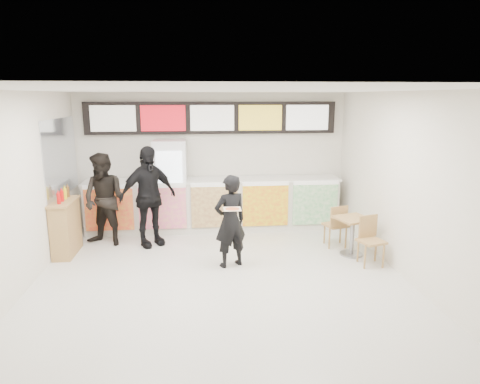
{
  "coord_description": "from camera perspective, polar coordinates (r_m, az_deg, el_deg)",
  "views": [
    {
      "loc": [
        -0.33,
        -6.12,
        2.91
      ],
      "look_at": [
        0.4,
        1.2,
        1.26
      ],
      "focal_mm": 32.0,
      "sensor_mm": 36.0,
      "label": 1
    }
  ],
  "objects": [
    {
      "name": "floor",
      "position": [
        6.79,
        -2.37,
        -12.79
      ],
      "size": [
        7.0,
        7.0,
        0.0
      ],
      "primitive_type": "plane",
      "color": "beige",
      "rests_on": "ground"
    },
    {
      "name": "ceiling",
      "position": [
        6.13,
        -2.63,
        13.44
      ],
      "size": [
        7.0,
        7.0,
        0.0
      ],
      "primitive_type": "plane",
      "rotation": [
        3.14,
        0.0,
        0.0
      ],
      "color": "white",
      "rests_on": "wall_back"
    },
    {
      "name": "wall_back",
      "position": [
        9.73,
        -3.67,
        4.27
      ],
      "size": [
        6.0,
        0.0,
        6.0
      ],
      "primitive_type": "plane",
      "rotation": [
        1.57,
        0.0,
        0.0
      ],
      "color": "silver",
      "rests_on": "floor"
    },
    {
      "name": "wall_left",
      "position": [
        6.82,
        -28.53,
        -0.87
      ],
      "size": [
        0.0,
        7.0,
        7.0
      ],
      "primitive_type": "plane",
      "rotation": [
        1.57,
        0.0,
        1.57
      ],
      "color": "silver",
      "rests_on": "floor"
    },
    {
      "name": "wall_right",
      "position": [
        7.11,
        22.4,
        0.21
      ],
      "size": [
        0.0,
        7.0,
        7.0
      ],
      "primitive_type": "plane",
      "rotation": [
        1.57,
        0.0,
        -1.57
      ],
      "color": "silver",
      "rests_on": "floor"
    },
    {
      "name": "service_counter",
      "position": [
        9.51,
        -3.5,
        -1.62
      ],
      "size": [
        5.56,
        0.77,
        1.14
      ],
      "color": "silver",
      "rests_on": "floor"
    },
    {
      "name": "menu_board",
      "position": [
        9.55,
        -3.73,
        9.84
      ],
      "size": [
        5.5,
        0.14,
        0.7
      ],
      "color": "black",
      "rests_on": "wall_back"
    },
    {
      "name": "drinks_fridge",
      "position": [
        9.45,
        -9.22,
        0.8
      ],
      "size": [
        0.7,
        0.67,
        2.0
      ],
      "color": "white",
      "rests_on": "floor"
    },
    {
      "name": "mirror_panel",
      "position": [
        9.05,
        -22.76,
        4.27
      ],
      "size": [
        0.01,
        2.0,
        1.5
      ],
      "primitive_type": "cube",
      "color": "#B2B7BF",
      "rests_on": "wall_left"
    },
    {
      "name": "customer_main",
      "position": [
        7.37,
        -1.31,
        -3.92
      ],
      "size": [
        0.7,
        0.59,
        1.63
      ],
      "primitive_type": "imported",
      "rotation": [
        0.0,
        0.0,
        3.55
      ],
      "color": "black",
      "rests_on": "floor"
    },
    {
      "name": "customer_left",
      "position": [
        8.83,
        -17.62,
        -1.0
      ],
      "size": [
        1.11,
        1.01,
        1.84
      ],
      "primitive_type": "imported",
      "rotation": [
        0.0,
        0.0,
        -0.43
      ],
      "color": "black",
      "rests_on": "floor"
    },
    {
      "name": "customer_mid",
      "position": [
        8.56,
        -12.16,
        -0.6
      ],
      "size": [
        1.25,
        1.02,
        1.99
      ],
      "primitive_type": "imported",
      "rotation": [
        0.0,
        0.0,
        0.55
      ],
      "color": "black",
      "rests_on": "floor"
    },
    {
      "name": "pizza_slice",
      "position": [
        6.85,
        -1.04,
        -2.22
      ],
      "size": [
        0.36,
        0.36,
        0.02
      ],
      "color": "beige",
      "rests_on": "customer_main"
    },
    {
      "name": "cafe_table",
      "position": [
        8.23,
        14.77,
        -4.82
      ],
      "size": [
        0.82,
        1.52,
        0.86
      ],
      "rotation": [
        0.0,
        0.0,
        0.3
      ],
      "color": "#A8844C",
      "rests_on": "floor"
    },
    {
      "name": "condiment_ledge",
      "position": [
        8.65,
        -22.22,
        -4.34
      ],
      "size": [
        0.37,
        0.92,
        1.23
      ],
      "color": "#A8844C",
      "rests_on": "floor"
    }
  ]
}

